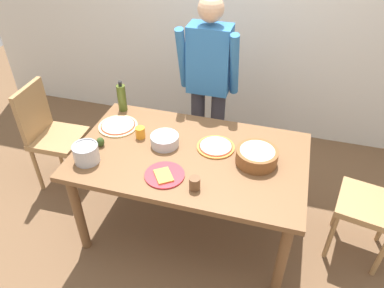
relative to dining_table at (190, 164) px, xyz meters
The scene contains 16 objects.
ground 0.67m from the dining_table, ahead, with size 8.00×8.00×0.00m, color brown.
wall_back 1.72m from the dining_table, 90.00° to the left, with size 5.60×0.10×2.60m, color silver.
dining_table is the anchor object (origin of this frame).
person_cook 0.81m from the dining_table, 94.54° to the left, with size 0.49×0.25×1.62m.
chair_wooden_left 1.35m from the dining_table, behind, with size 0.41×0.41×0.95m.
chair_wooden_right 1.33m from the dining_table, ahead, with size 0.47×0.47×0.95m.
pizza_raw_on_board 0.65m from the dining_table, 165.00° to the left, with size 0.30×0.30×0.02m.
pizza_cooked_on_tray 0.22m from the dining_table, 37.38° to the left, with size 0.27×0.27×0.02m.
plate_with_slice 0.30m from the dining_table, 109.74° to the right, with size 0.26×0.26×0.02m.
popcorn_bowl 0.48m from the dining_table, ahead, with size 0.28×0.28×0.11m.
mixing_bowl_steel 0.25m from the dining_table, 165.86° to the left, with size 0.20×0.20×0.08m.
olive_oil_bottle 0.82m from the dining_table, 149.53° to the left, with size 0.07×0.07×0.26m.
steel_pot 0.71m from the dining_table, 157.94° to the right, with size 0.17×0.17×0.13m.
cup_orange 0.43m from the dining_table, 167.74° to the left, with size 0.07×0.07×0.09m, color orange.
cup_small_brown 0.37m from the dining_table, 68.89° to the right, with size 0.07×0.07×0.09m, color brown.
avocado 0.65m from the dining_table, behind, with size 0.06×0.06×0.07m, color #2D4219.
Camera 1 is at (0.57, -1.91, 2.36)m, focal length 34.58 mm.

